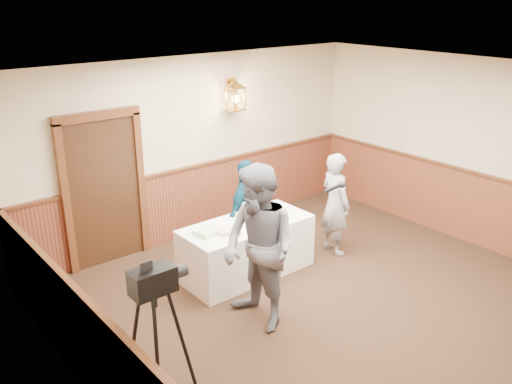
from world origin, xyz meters
TOP-DOWN VIEW (x-y plane):
  - ground at (0.00, 0.00)m, footprint 7.00×7.00m
  - room_shell at (-0.05, 0.45)m, footprint 6.02×7.02m
  - display_table at (-0.31, 1.90)m, footprint 1.80×0.80m
  - tiered_cake at (-0.03, 1.90)m, footprint 0.34×0.34m
  - sheet_cake_yellow at (-0.69, 1.79)m, footprint 0.36×0.33m
  - sheet_cake_green at (-0.92, 1.94)m, footprint 0.35×0.30m
  - interviewer at (-0.95, 0.87)m, footprint 1.54×0.96m
  - baker at (1.10, 1.60)m, footprint 0.44×0.60m
  - assistant_p at (0.04, 2.32)m, footprint 0.93×0.63m
  - tv_camera_rig at (-2.59, 0.26)m, footprint 0.60×0.56m

SIDE VIEW (x-z plane):
  - ground at x=0.00m, z-range 0.00..0.00m
  - display_table at x=-0.31m, z-range 0.00..0.75m
  - tv_camera_rig at x=-2.59m, z-range -0.08..1.46m
  - assistant_p at x=0.04m, z-range 0.00..1.47m
  - baker at x=1.10m, z-range 0.00..1.53m
  - sheet_cake_yellow at x=-0.69m, z-range 0.75..0.81m
  - sheet_cake_green at x=-0.92m, z-range 0.75..0.82m
  - tiered_cake at x=-0.03m, z-range 0.72..1.01m
  - interviewer at x=-0.95m, z-range 0.00..1.93m
  - room_shell at x=-0.05m, z-range 0.12..2.93m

